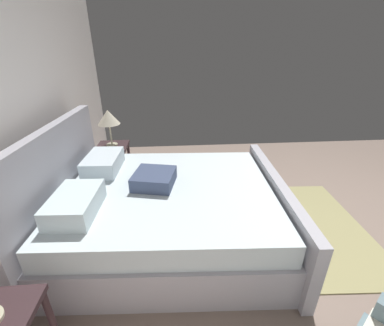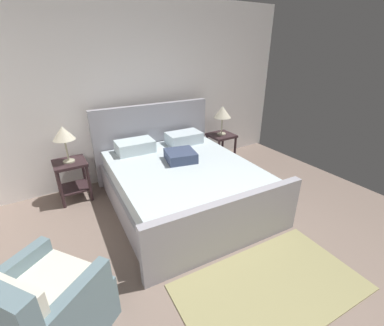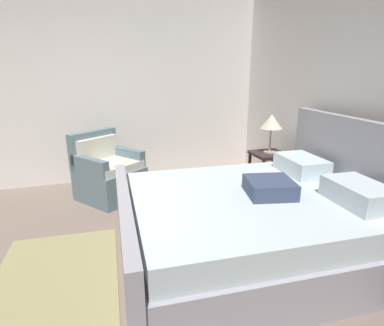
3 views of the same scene
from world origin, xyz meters
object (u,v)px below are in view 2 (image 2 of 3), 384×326
(nightstand_left, at_px, (72,174))
(table_lamp_left, at_px, (63,134))
(nightstand_right, at_px, (221,144))
(armchair, at_px, (43,310))
(bed, at_px, (181,181))
(table_lamp_right, at_px, (222,113))

(nightstand_left, height_order, table_lamp_left, table_lamp_left)
(nightstand_right, bearing_deg, nightstand_left, 176.97)
(table_lamp_left, bearing_deg, armchair, -104.31)
(bed, xyz_separation_m, nightstand_left, (-1.31, 0.92, 0.06))
(table_lamp_right, bearing_deg, table_lamp_left, 176.97)
(bed, bearing_deg, armchair, -146.50)
(nightstand_right, xyz_separation_m, nightstand_left, (-2.61, 0.14, 0.00))
(bed, xyz_separation_m, armchair, (-1.86, -1.23, -0.00))
(bed, distance_m, table_lamp_right, 1.66)
(nightstand_left, height_order, armchair, armchair)
(nightstand_left, bearing_deg, armchair, -104.31)
(bed, distance_m, table_lamp_left, 1.73)
(nightstand_left, bearing_deg, bed, -34.98)
(armchair, bearing_deg, nightstand_left, 75.69)
(bed, relative_size, table_lamp_right, 4.63)
(nightstand_right, relative_size, table_lamp_right, 1.15)
(table_lamp_left, height_order, armchair, table_lamp_left)
(bed, distance_m, nightstand_right, 1.52)
(nightstand_right, bearing_deg, armchair, -147.57)
(nightstand_left, relative_size, armchair, 0.59)
(table_lamp_right, height_order, armchair, table_lamp_right)
(table_lamp_left, distance_m, armchair, 2.32)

